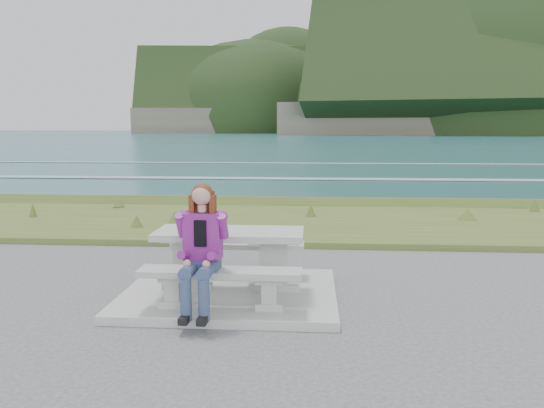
{
  "coord_description": "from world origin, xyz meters",
  "views": [
    {
      "loc": [
        0.98,
        -6.29,
        2.09
      ],
      "look_at": [
        0.43,
        1.2,
        1.01
      ],
      "focal_mm": 35.0,
      "sensor_mm": 36.0,
      "label": 1
    }
  ],
  "objects_px": {
    "bench_seaward": "(238,249)",
    "picnic_table": "(230,244)",
    "bench_landward": "(220,278)",
    "seated_woman": "(200,266)"
  },
  "relations": [
    {
      "from": "picnic_table",
      "to": "bench_landward",
      "type": "distance_m",
      "value": 0.74
    },
    {
      "from": "bench_landward",
      "to": "seated_woman",
      "type": "xyz_separation_m",
      "value": [
        -0.19,
        -0.13,
        0.17
      ]
    },
    {
      "from": "bench_landward",
      "to": "seated_woman",
      "type": "relative_size",
      "value": 1.29
    },
    {
      "from": "bench_landward",
      "to": "picnic_table",
      "type": "bearing_deg",
      "value": 90.0
    },
    {
      "from": "bench_landward",
      "to": "seated_woman",
      "type": "distance_m",
      "value": 0.29
    },
    {
      "from": "bench_seaward",
      "to": "picnic_table",
      "type": "bearing_deg",
      "value": -90.0
    },
    {
      "from": "picnic_table",
      "to": "bench_seaward",
      "type": "bearing_deg",
      "value": 90.0
    },
    {
      "from": "bench_seaward",
      "to": "bench_landward",
      "type": "bearing_deg",
      "value": -90.0
    },
    {
      "from": "bench_landward",
      "to": "bench_seaward",
      "type": "xyz_separation_m",
      "value": [
        0.0,
        1.4,
        0.0
      ]
    },
    {
      "from": "picnic_table",
      "to": "seated_woman",
      "type": "bearing_deg",
      "value": -103.04
    }
  ]
}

